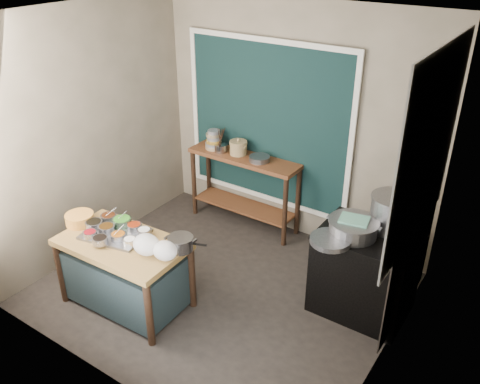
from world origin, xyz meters
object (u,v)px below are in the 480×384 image
Objects in this scene: stove_block at (364,274)px; saucepan at (181,243)px; condiment_tray at (115,234)px; stock_pot at (392,213)px; yellow_basin at (80,219)px; ceramic_crock at (238,148)px; back_counter at (244,190)px; utensil_cup at (221,148)px; prep_table at (126,273)px; steamer at (353,228)px.

saucepan reaches higher than stove_block.
saucepan is (0.70, 0.17, 0.05)m from condiment_tray.
stock_pot is (1.56, 1.25, 0.23)m from saucepan.
ceramic_crock is (0.60, 1.99, 0.22)m from yellow_basin.
saucepan is 2.01m from stock_pot.
utensil_cup reaches higher than back_counter.
stock_pot is (2.12, 1.47, 0.68)m from prep_table.
stock_pot is at bearing 17.35° from saucepan.
yellow_basin is 2.72m from steamer.
back_counter is 1.61× the size of stove_block.
prep_table is 2.59× the size of steamer.
utensil_cup reaches higher than steamer.
saucepan is at bearing 19.34° from prep_table.
back_counter reaches higher than condiment_tray.
yellow_basin is 3.09m from stock_pot.
condiment_tray is at bearing -150.52° from stove_block.
back_counter is 0.56m from ceramic_crock.
saucepan is 1.90m from utensil_cup.
back_counter is 2.04m from stove_block.
steamer is (1.77, -0.82, 0.48)m from back_counter.
ceramic_crock reaches higher than back_counter.
utensil_cup is 0.33× the size of steamer.
prep_table is 4.35× the size of yellow_basin.
stock_pot reaches higher than back_counter.
stock_pot reaches higher than prep_table.
stove_block is 3.97× the size of ceramic_crock.
stove_block is 3.62× the size of saucepan.
back_counter is 3.30× the size of stock_pot.
steamer is (-0.25, -0.31, -0.09)m from stock_pot.
condiment_tray is at bearing -94.15° from ceramic_crock.
back_counter reaches higher than prep_table.
saucepan reaches higher than yellow_basin.
stove_block reaches higher than prep_table.
utensil_cup is at bearing 159.63° from steamer.
utensil_cup is at bearing 168.76° from stock_pot.
utensil_cup reaches higher than condiment_tray.
saucepan is at bearing -72.60° from ceramic_crock.
stove_block is at bearing -20.35° from ceramic_crock.
stock_pot is at bearing -13.88° from ceramic_crock.
back_counter is at bearing 85.15° from prep_table.
stove_block is at bearing 14.26° from saucepan.
yellow_basin is 1.98m from utensil_cup.
condiment_tray is at bearing 172.17° from saucepan.
stove_block is 2.90m from yellow_basin.
steamer is (1.86, -0.83, -0.07)m from ceramic_crock.
back_counter is at bearing 83.07° from condiment_tray.
steamer reaches higher than prep_table.
stove_block is 2.21m from ceramic_crock.
condiment_tray is 0.46m from yellow_basin.
saucepan is 1.54× the size of utensil_cup.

